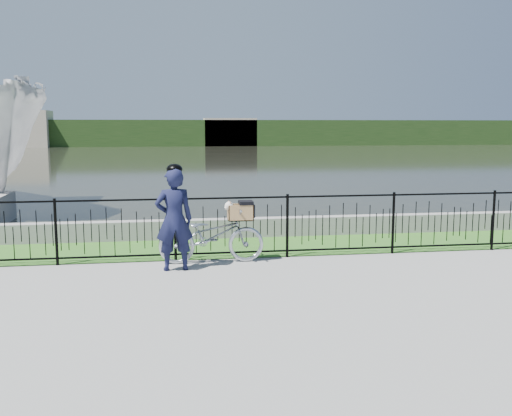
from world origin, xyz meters
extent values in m
plane|color=gray|center=(0.00, 0.00, 0.00)|extent=(120.00, 120.00, 0.00)
cube|color=#30631F|center=(0.00, 2.60, 0.00)|extent=(60.00, 2.00, 0.01)
plane|color=black|center=(0.00, 33.00, 0.00)|extent=(120.00, 120.00, 0.00)
cube|color=gray|center=(0.00, 3.60, 0.20)|extent=(60.00, 0.30, 0.40)
cube|color=#243E17|center=(0.00, 60.00, 1.50)|extent=(120.00, 6.00, 3.00)
cube|color=#B0A48D|center=(-18.00, 58.00, 2.00)|extent=(8.00, 4.00, 4.00)
cube|color=#B0A48D|center=(6.00, 58.50, 1.60)|extent=(6.00, 3.00, 3.20)
imported|color=#B4BAC1|center=(-0.38, 1.40, 0.48)|extent=(1.82, 0.63, 0.95)
cube|color=black|center=(0.12, 1.40, 0.74)|extent=(0.38, 0.18, 0.02)
cube|color=#A77E4D|center=(0.12, 1.40, 0.74)|extent=(0.44, 0.27, 0.01)
cube|color=#A77E4D|center=(0.12, 1.53, 0.87)|extent=(0.44, 0.02, 0.27)
cube|color=#A77E4D|center=(0.12, 1.27, 0.87)|extent=(0.44, 0.02, 0.27)
cube|color=#A77E4D|center=(0.34, 1.40, 0.87)|extent=(0.02, 0.27, 0.27)
cube|color=#A77E4D|center=(-0.09, 1.40, 0.87)|extent=(0.02, 0.27, 0.27)
cube|color=black|center=(0.22, 1.40, 1.04)|extent=(0.24, 0.29, 0.06)
cube|color=black|center=(0.35, 1.40, 0.90)|extent=(0.02, 0.29, 0.22)
ellipsoid|color=silver|center=(0.10, 1.40, 0.87)|extent=(0.31, 0.22, 0.20)
sphere|color=silver|center=(-0.07, 1.38, 0.99)|extent=(0.15, 0.15, 0.15)
sphere|color=silver|center=(-0.12, 1.36, 0.96)|extent=(0.07, 0.07, 0.07)
sphere|color=black|center=(-0.15, 1.35, 0.96)|extent=(0.02, 0.02, 0.02)
cone|color=#9C6541|center=(-0.07, 1.44, 1.05)|extent=(0.06, 0.08, 0.08)
cone|color=#9C6541|center=(-0.05, 1.34, 1.05)|extent=(0.06, 0.08, 0.08)
imported|color=#121533|center=(-1.02, 0.98, 0.84)|extent=(0.65, 0.46, 1.68)
ellipsoid|color=black|center=(-1.02, 0.98, 1.66)|extent=(0.26, 0.29, 0.18)
camera|label=1|loc=(-1.08, -8.29, 2.36)|focal=40.00mm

